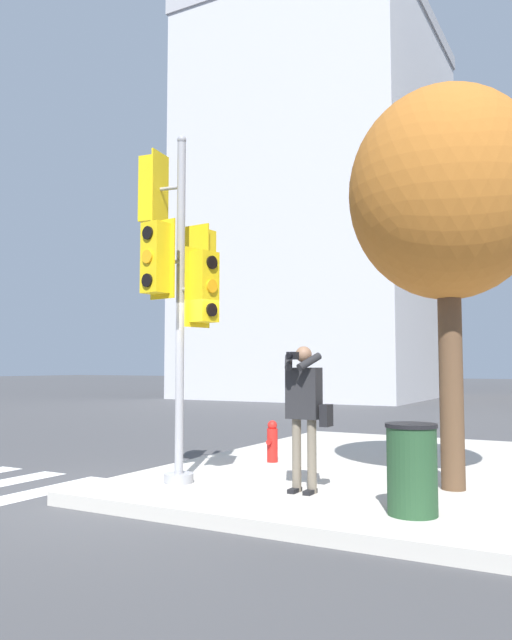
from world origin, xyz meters
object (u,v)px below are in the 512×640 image
object	(u,v)px
traffic_signal_pole	(179,266)
trash_bin	(412,469)
street_tree	(447,196)
person_photographer	(305,405)
fire_hydrant	(272,441)

from	to	relation	value
traffic_signal_pole	trash_bin	distance (m)	3.92
traffic_signal_pole	street_tree	bearing A→B (deg)	21.82
person_photographer	trash_bin	distance (m)	1.61
person_photographer	trash_bin	size ratio (longest dim) A/B	1.90
traffic_signal_pole	person_photographer	xyz separation A→B (m)	(1.70, 0.24, -1.78)
street_tree	trash_bin	world-z (taller)	street_tree
person_photographer	trash_bin	world-z (taller)	person_photographer
traffic_signal_pole	street_tree	size ratio (longest dim) A/B	0.91
traffic_signal_pole	trash_bin	size ratio (longest dim) A/B	5.01
traffic_signal_pole	street_tree	world-z (taller)	street_tree
traffic_signal_pole	person_photographer	size ratio (longest dim) A/B	2.64
person_photographer	fire_hydrant	world-z (taller)	person_photographer
person_photographer	street_tree	size ratio (longest dim) A/B	0.35
person_photographer	traffic_signal_pole	bearing A→B (deg)	-171.85
street_tree	trash_bin	distance (m)	3.55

